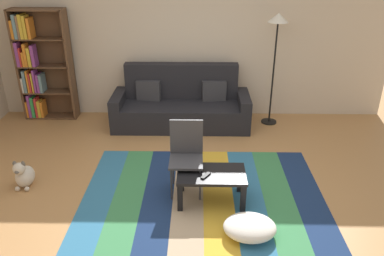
# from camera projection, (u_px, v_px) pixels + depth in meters

# --- Properties ---
(ground_plane) EXTENTS (14.00, 14.00, 0.00)m
(ground_plane) POSITION_uv_depth(u_px,v_px,m) (186.00, 192.00, 4.80)
(ground_plane) COLOR #B27F4C
(back_wall) EXTENTS (6.80, 0.10, 2.70)m
(back_wall) POSITION_uv_depth(u_px,v_px,m) (190.00, 39.00, 6.53)
(back_wall) COLOR beige
(back_wall) RESTS_ON ground_plane
(rug) EXTENTS (2.92, 2.27, 0.01)m
(rug) POSITION_uv_depth(u_px,v_px,m) (203.00, 197.00, 4.69)
(rug) COLOR teal
(rug) RESTS_ON ground_plane
(couch) EXTENTS (2.26, 0.80, 1.00)m
(couch) POSITION_uv_depth(u_px,v_px,m) (181.00, 106.00, 6.49)
(couch) COLOR black
(couch) RESTS_ON ground_plane
(bookshelf) EXTENTS (0.90, 0.28, 1.87)m
(bookshelf) POSITION_uv_depth(u_px,v_px,m) (38.00, 66.00, 6.52)
(bookshelf) COLOR brown
(bookshelf) RESTS_ON ground_plane
(coffee_table) EXTENTS (0.80, 0.48, 0.38)m
(coffee_table) POSITION_uv_depth(u_px,v_px,m) (211.00, 178.00, 4.50)
(coffee_table) COLOR black
(coffee_table) RESTS_ON rug
(pouf) EXTENTS (0.56, 0.46, 0.19)m
(pouf) POSITION_uv_depth(u_px,v_px,m) (250.00, 227.00, 4.03)
(pouf) COLOR white
(pouf) RESTS_ON rug
(dog) EXTENTS (0.22, 0.35, 0.40)m
(dog) POSITION_uv_depth(u_px,v_px,m) (24.00, 175.00, 4.85)
(dog) COLOR beige
(dog) RESTS_ON ground_plane
(standing_lamp) EXTENTS (0.32, 0.32, 1.84)m
(standing_lamp) POSITION_uv_depth(u_px,v_px,m) (277.00, 33.00, 6.03)
(standing_lamp) COLOR black
(standing_lamp) RESTS_ON ground_plane
(tv_remote) EXTENTS (0.12, 0.15, 0.02)m
(tv_remote) POSITION_uv_depth(u_px,v_px,m) (206.00, 176.00, 4.39)
(tv_remote) COLOR black
(tv_remote) RESTS_ON coffee_table
(folding_chair) EXTENTS (0.40, 0.40, 0.90)m
(folding_chair) POSITION_uv_depth(u_px,v_px,m) (186.00, 151.00, 4.65)
(folding_chair) COLOR #38383D
(folding_chair) RESTS_ON ground_plane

